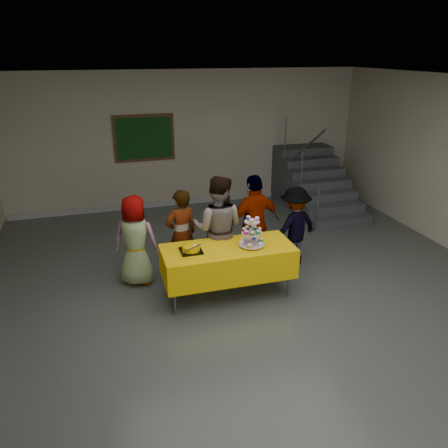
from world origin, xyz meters
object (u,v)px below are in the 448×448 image
at_px(bake_table, 228,261).
at_px(schoolchild_a, 135,241).
at_px(schoolchild_b, 181,234).
at_px(schoolchild_e, 294,227).
at_px(staircase, 312,185).
at_px(noticeboard, 144,138).
at_px(cupcake_stand, 252,235).
at_px(schoolchild_d, 255,224).
at_px(schoolchild_c, 218,229).
at_px(bear_cake, 191,248).

distance_m(bake_table, schoolchild_a, 1.45).
relative_size(schoolchild_b, schoolchild_e, 1.07).
relative_size(schoolchild_e, staircase, 0.56).
distance_m(schoolchild_a, staircase, 4.96).
xyz_separation_m(staircase, noticeboard, (-3.66, 0.84, 1.11)).
xyz_separation_m(cupcake_stand, schoolchild_e, (1.00, 0.70, -0.27)).
height_order(schoolchild_d, noticeboard, noticeboard).
relative_size(bake_table, schoolchild_c, 1.13).
bearing_deg(schoolchild_b, schoolchild_d, 160.00).
xyz_separation_m(schoolchild_a, schoolchild_e, (2.57, -0.09, -0.03)).
bearing_deg(schoolchild_a, bear_cake, 155.34).
relative_size(schoolchild_a, staircase, 0.59).
xyz_separation_m(schoolchild_a, schoolchild_d, (1.87, -0.11, 0.10)).
bearing_deg(schoolchild_c, bake_table, 113.98).
bearing_deg(bake_table, schoolchild_e, 26.33).
bearing_deg(noticeboard, schoolchild_c, -79.72).
distance_m(cupcake_stand, noticeboard, 4.36).
xyz_separation_m(schoolchild_b, schoolchild_d, (1.16, -0.11, 0.08)).
bearing_deg(schoolchild_c, staircase, -112.64).
xyz_separation_m(bake_table, schoolchild_e, (1.34, 0.66, 0.12)).
height_order(schoolchild_d, staircase, staircase).
height_order(schoolchild_b, schoolchild_e, schoolchild_b).
bearing_deg(schoolchild_d, schoolchild_a, -14.74).
distance_m(schoolchild_b, noticeboard, 3.50).
xyz_separation_m(schoolchild_b, schoolchild_e, (1.87, -0.10, -0.05)).
xyz_separation_m(schoolchild_d, noticeboard, (-1.28, 3.50, 0.79)).
relative_size(bear_cake, schoolchild_e, 0.27).
distance_m(schoolchild_b, schoolchild_d, 1.17).
distance_m(schoolchild_d, schoolchild_e, 0.72).
bearing_deg(schoolchild_e, schoolchild_b, -18.32).
xyz_separation_m(schoolchild_a, staircase, (4.25, 2.56, -0.22)).
relative_size(bake_table, schoolchild_a, 1.33).
bearing_deg(schoolchild_d, cupcake_stand, 55.37).
xyz_separation_m(schoolchild_e, staircase, (1.67, 2.65, -0.18)).
bearing_deg(cupcake_stand, schoolchild_d, 66.80).
bearing_deg(staircase, schoolchild_c, -137.44).
bearing_deg(cupcake_stand, bear_cake, 176.43).
distance_m(schoolchild_a, schoolchild_d, 1.87).
relative_size(cupcake_stand, schoolchild_a, 0.32).
relative_size(bear_cake, staircase, 0.15).
distance_m(schoolchild_c, noticeboard, 3.74).
height_order(bear_cake, schoolchild_d, schoolchild_d).
distance_m(schoolchild_b, staircase, 4.37).
bearing_deg(schoolchild_e, schoolchild_c, -10.62).
distance_m(bake_table, schoolchild_d, 0.94).
height_order(schoolchild_b, staircase, staircase).
bearing_deg(cupcake_stand, schoolchild_c, 119.34).
bearing_deg(noticeboard, schoolchild_e, -60.35).
xyz_separation_m(schoolchild_c, schoolchild_e, (1.33, 0.11, -0.16)).
bearing_deg(bear_cake, cupcake_stand, -3.57).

